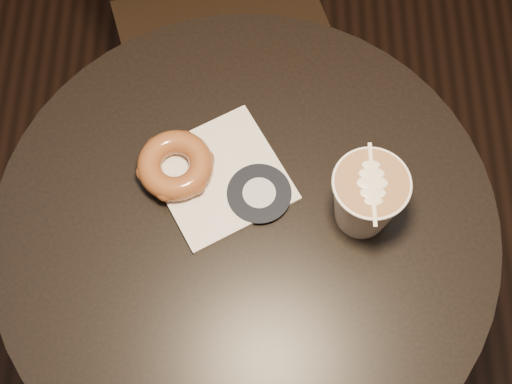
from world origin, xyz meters
TOP-DOWN VIEW (x-y plane):
  - cafe_table at (0.00, 0.00)m, footprint 0.70×0.70m
  - pastry_bag at (-0.04, 0.07)m, footprint 0.23×0.23m
  - doughnut at (-0.10, 0.07)m, footprint 0.11×0.11m
  - latte_cup at (0.16, 0.01)m, footprint 0.10×0.10m

SIDE VIEW (x-z plane):
  - cafe_table at x=0.00m, z-range 0.18..0.93m
  - pastry_bag at x=-0.04m, z-range 0.75..0.76m
  - doughnut at x=-0.10m, z-range 0.76..0.79m
  - latte_cup at x=0.16m, z-range 0.75..0.86m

